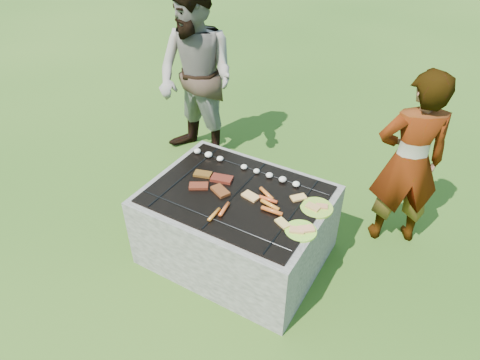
{
  "coord_description": "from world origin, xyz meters",
  "views": [
    {
      "loc": [
        1.26,
        -2.08,
        2.52
      ],
      "look_at": [
        0.0,
        0.05,
        0.7
      ],
      "focal_mm": 32.0,
      "sensor_mm": 36.0,
      "label": 1
    }
  ],
  "objects_px": {
    "cook": "(409,162)",
    "bystander": "(196,79)",
    "plate_far": "(316,208)",
    "fire_pit": "(237,227)",
    "plate_near": "(301,231)"
  },
  "relations": [
    {
      "from": "fire_pit",
      "to": "plate_near",
      "type": "bearing_deg",
      "value": -12.21
    },
    {
      "from": "fire_pit",
      "to": "plate_far",
      "type": "bearing_deg",
      "value": 14.68
    },
    {
      "from": "cook",
      "to": "fire_pit",
      "type": "bearing_deg",
      "value": 11.36
    },
    {
      "from": "fire_pit",
      "to": "plate_far",
      "type": "relative_size",
      "value": 4.83
    },
    {
      "from": "plate_far",
      "to": "bystander",
      "type": "height_order",
      "value": "bystander"
    },
    {
      "from": "fire_pit",
      "to": "plate_far",
      "type": "xyz_separation_m",
      "value": [
        0.56,
        0.15,
        0.33
      ]
    },
    {
      "from": "fire_pit",
      "to": "plate_near",
      "type": "height_order",
      "value": "plate_near"
    },
    {
      "from": "plate_far",
      "to": "bystander",
      "type": "bearing_deg",
      "value": 151.43
    },
    {
      "from": "fire_pit",
      "to": "cook",
      "type": "bearing_deg",
      "value": 40.14
    },
    {
      "from": "cook",
      "to": "bystander",
      "type": "distance_m",
      "value": 2.08
    },
    {
      "from": "cook",
      "to": "bystander",
      "type": "height_order",
      "value": "bystander"
    },
    {
      "from": "cook",
      "to": "bystander",
      "type": "xyz_separation_m",
      "value": [
        -2.06,
        0.19,
        0.15
      ]
    },
    {
      "from": "fire_pit",
      "to": "bystander",
      "type": "bearing_deg",
      "value": 135.93
    },
    {
      "from": "fire_pit",
      "to": "bystander",
      "type": "height_order",
      "value": "bystander"
    },
    {
      "from": "fire_pit",
      "to": "bystander",
      "type": "relative_size",
      "value": 0.74
    }
  ]
}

